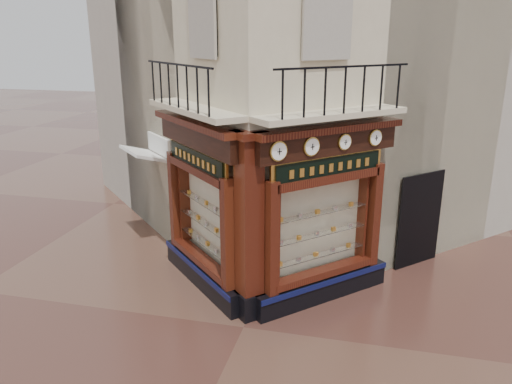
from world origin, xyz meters
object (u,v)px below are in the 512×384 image
(awning, at_px, (150,244))
(signboard_right, at_px, (329,167))
(corner_pilaster, at_px, (249,230))
(signboard_left, at_px, (196,159))
(clock_a, at_px, (278,151))
(clock_d, at_px, (375,138))
(clock_c, at_px, (345,142))
(clock_b, at_px, (312,147))

(awning, relative_size, signboard_right, 0.72)
(corner_pilaster, distance_m, signboard_left, 2.12)
(clock_a, height_order, clock_d, clock_a)
(clock_d, bearing_deg, signboard_left, 145.93)
(signboard_right, bearing_deg, signboard_left, 135.00)
(clock_c, bearing_deg, corner_pilaster, 168.19)
(clock_a, height_order, signboard_left, clock_a)
(clock_b, height_order, signboard_left, clock_b)
(clock_d, distance_m, signboard_left, 3.92)
(corner_pilaster, relative_size, clock_c, 11.79)
(clock_b, xyz_separation_m, clock_c, (0.60, 0.60, 0.00))
(clock_a, distance_m, clock_c, 1.64)
(corner_pilaster, bearing_deg, signboard_right, -10.25)
(corner_pilaster, xyz_separation_m, signboard_right, (1.46, 1.01, 1.15))
(signboard_left, bearing_deg, clock_c, -132.70)
(awning, relative_size, signboard_left, 0.74)
(clock_c, bearing_deg, signboard_right, 159.31)
(clock_c, bearing_deg, clock_a, -180.00)
(clock_b, bearing_deg, signboard_left, 124.63)
(clock_a, relative_size, signboard_left, 0.19)
(signboard_right, bearing_deg, clock_b, -168.89)
(awning, height_order, signboard_right, signboard_right)
(clock_b, bearing_deg, corner_pilaster, 160.22)
(corner_pilaster, relative_size, awning, 2.63)
(clock_c, relative_size, signboard_left, 0.17)
(corner_pilaster, distance_m, clock_d, 3.38)
(clock_a, bearing_deg, awning, 99.80)
(clock_c, distance_m, clock_d, 0.86)
(clock_d, relative_size, signboard_right, 0.17)
(corner_pilaster, xyz_separation_m, signboard_left, (-1.46, 1.01, 1.15))
(clock_c, distance_m, signboard_right, 0.61)
(clock_c, height_order, signboard_left, clock_c)
(clock_c, xyz_separation_m, awning, (-5.48, 1.89, -3.62))
(clock_a, relative_size, awning, 0.26)
(clock_b, xyz_separation_m, signboard_right, (0.32, 0.48, -0.52))
(clock_b, distance_m, clock_c, 0.86)
(clock_c, xyz_separation_m, signboard_left, (-3.21, -0.13, -0.52))
(signboard_left, relative_size, signboard_right, 0.98)
(awning, distance_m, signboard_right, 6.38)
(signboard_right, bearing_deg, clock_a, -175.32)
(clock_b, relative_size, awning, 0.25)
(clock_d, bearing_deg, clock_a, -180.00)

